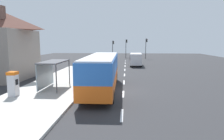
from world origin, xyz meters
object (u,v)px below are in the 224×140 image
traffic_light_far_side (113,47)px  sedan_near (133,55)px  bus (102,71)px  recycling_bin_blue (81,79)px  bus_shelter (51,67)px  traffic_light_median (126,46)px  white_van (136,59)px  traffic_light_near_side (146,45)px  recycling_bin_orange (82,77)px  recycling_bin_yellow (79,80)px  sedan_far (134,58)px  ticket_machine (13,84)px

traffic_light_far_side → sedan_near: bearing=7.6°
bus → traffic_light_far_side: 35.59m
recycling_bin_blue → traffic_light_far_side: traffic_light_far_side is taller
traffic_light_far_side → bus_shelter: bearing=-95.3°
traffic_light_median → white_van: bearing=-84.0°
traffic_light_far_side → bus: bearing=-87.8°
traffic_light_near_side → traffic_light_median: 5.34m
bus → traffic_light_median: size_ratio=2.18×
white_van → traffic_light_near_side: size_ratio=1.00×
sedan_near → bus_shelter: 37.28m
bus → recycling_bin_blue: bus is taller
recycling_bin_blue → recycling_bin_orange: size_ratio=1.00×
traffic_light_median → bus_shelter: size_ratio=1.27×
sedan_near → traffic_light_median: (-1.90, 0.08, 2.57)m
white_van → traffic_light_far_side: (-5.30, 16.22, 1.79)m
traffic_light_median → bus_shelter: (-6.81, -36.31, -1.27)m
recycling_bin_yellow → recycling_bin_blue: size_ratio=1.00×
white_van → sedan_far: white_van is taller
sedan_far → bus_shelter: 29.53m
traffic_light_far_side → bus_shelter: traffic_light_far_side is taller
traffic_light_near_side → bus_shelter: size_ratio=1.31×
sedan_far → traffic_light_near_side: traffic_light_near_side is taller
white_van → recycling_bin_blue: bearing=-110.7°
ticket_machine → traffic_light_near_side: 40.18m
recycling_bin_blue → ticket_machine: bearing=-128.0°
bus → traffic_light_near_side: bearing=78.3°
white_van → traffic_light_median: size_ratio=1.04×
recycling_bin_blue → traffic_light_median: 34.33m
sedan_far → recycling_bin_blue: bearing=-104.2°
white_van → recycling_bin_blue: size_ratio=5.53×
recycling_bin_blue → traffic_light_far_side: 33.22m
white_van → traffic_light_near_side: 15.91m
sedan_near → traffic_light_median: size_ratio=0.88×
traffic_light_far_side → traffic_light_near_side: bearing=-5.3°
sedan_far → traffic_light_median: 8.73m
ticket_machine → traffic_light_far_side: traffic_light_far_side is taller
traffic_light_median → recycling_bin_yellow: bearing=-97.6°
traffic_light_median → bus_shelter: bearing=-100.6°
sedan_far → ticket_machine: size_ratio=2.30×
sedan_near → traffic_light_far_side: 5.93m
traffic_light_near_side → white_van: bearing=-102.1°
recycling_bin_orange → bus_shelter: 4.07m
recycling_bin_orange → ticket_machine: bearing=-124.6°
white_van → recycling_bin_yellow: 18.73m
white_van → traffic_light_near_side: traffic_light_near_side is taller
sedan_far → bus_shelter: (-8.71, -28.18, 1.31)m
recycling_bin_yellow → traffic_light_near_side: traffic_light_near_side is taller
recycling_bin_yellow → traffic_light_far_side: 33.92m
sedan_far → traffic_light_median: bearing=103.2°
sedan_far → sedan_near: bearing=90.0°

